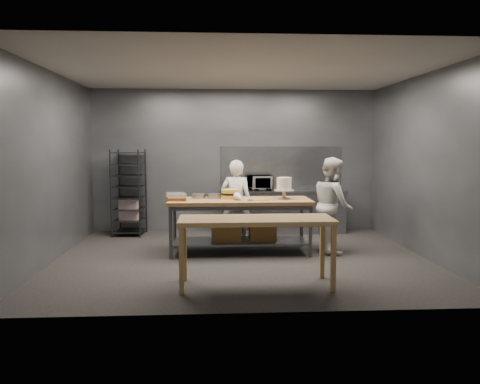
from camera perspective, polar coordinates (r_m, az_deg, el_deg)
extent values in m
plane|color=black|center=(7.71, 0.23, -8.04)|extent=(6.00, 6.00, 0.00)
cube|color=#4C4F54|center=(9.99, -0.67, 3.84)|extent=(6.00, 0.04, 3.00)
cube|color=olive|center=(7.93, -0.02, -1.11)|extent=(2.40, 0.90, 0.06)
cube|color=#47494C|center=(8.05, -0.02, -5.99)|extent=(2.25, 0.75, 0.03)
cylinder|color=#47494C|center=(7.64, -8.45, -4.95)|extent=(0.06, 0.06, 0.86)
cylinder|color=#47494C|center=(8.40, -7.98, -3.95)|extent=(0.06, 0.06, 0.86)
cylinder|color=#47494C|center=(7.77, 8.60, -4.76)|extent=(0.06, 0.06, 0.86)
cylinder|color=#47494C|center=(8.52, 7.51, -3.80)|extent=(0.06, 0.06, 0.86)
cube|color=brown|center=(8.00, -1.70, -4.70)|extent=(0.50, 0.40, 0.35)
cube|color=brown|center=(8.08, 2.75, -4.78)|extent=(0.45, 0.38, 0.30)
cube|color=#8E603B|center=(6.08, 1.97, -3.46)|extent=(2.00, 0.70, 0.06)
cube|color=#8E603B|center=(5.87, -7.14, -8.34)|extent=(0.06, 0.06, 0.84)
cube|color=#8E603B|center=(6.45, -6.79, -7.03)|extent=(0.06, 0.06, 0.84)
cube|color=#8E603B|center=(6.05, 11.31, -7.98)|extent=(0.06, 0.06, 0.84)
cube|color=#8E603B|center=(6.61, 9.99, -6.76)|extent=(0.06, 0.06, 0.84)
cube|color=slate|center=(9.81, 5.27, 0.15)|extent=(2.60, 0.60, 0.04)
cube|color=slate|center=(9.87, 5.24, -2.45)|extent=(2.56, 0.56, 0.86)
cube|color=slate|center=(10.07, 5.04, 2.99)|extent=(2.60, 0.02, 0.90)
cube|color=black|center=(9.77, -13.39, -0.04)|extent=(0.65, 0.69, 1.75)
cube|color=white|center=(9.81, -13.35, -1.98)|extent=(0.40, 0.27, 0.45)
imported|color=silver|center=(8.57, -0.47, -1.28)|extent=(0.65, 0.51, 1.57)
imported|color=silver|center=(8.20, 11.23, -1.52)|extent=(0.64, 0.81, 1.63)
imported|color=black|center=(9.74, 2.38, 1.13)|extent=(0.54, 0.37, 0.30)
cylinder|color=#A49C83|center=(8.01, 5.38, -0.78)|extent=(0.20, 0.20, 0.02)
cylinder|color=#A49C83|center=(8.01, 5.38, -0.28)|extent=(0.06, 0.06, 0.12)
cylinder|color=#A49C83|center=(8.00, 5.39, 0.21)|extent=(0.34, 0.34, 0.02)
cylinder|color=silver|center=(7.99, 5.40, 1.03)|extent=(0.25, 0.25, 0.21)
cylinder|color=gold|center=(8.04, -1.28, -0.59)|extent=(0.28, 0.28, 0.06)
cylinder|color=black|center=(8.03, -1.28, -0.24)|extent=(0.28, 0.28, 0.04)
cylinder|color=gold|center=(8.03, -1.28, 0.12)|extent=(0.28, 0.28, 0.06)
cylinder|color=gray|center=(8.12, -5.07, -0.49)|extent=(0.24, 0.24, 0.07)
cylinder|color=gray|center=(8.11, -3.18, -0.49)|extent=(0.25, 0.25, 0.07)
cone|color=silver|center=(7.72, -0.10, -0.63)|extent=(0.18, 0.39, 0.12)
cube|color=slate|center=(7.78, 2.55, -1.02)|extent=(0.28, 0.02, 0.00)
cube|color=black|center=(7.76, 1.23, -0.99)|extent=(0.09, 0.02, 0.02)
cube|color=#90541C|center=(7.81, -7.68, -0.87)|extent=(0.30, 0.20, 0.05)
cube|color=silver|center=(7.80, -7.68, -0.47)|extent=(0.31, 0.21, 0.06)
cube|color=#90541C|center=(8.05, -7.87, -0.67)|extent=(0.30, 0.20, 0.05)
cube|color=silver|center=(8.05, -7.88, -0.28)|extent=(0.31, 0.21, 0.06)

